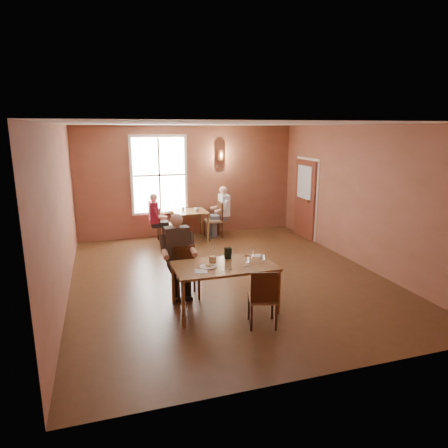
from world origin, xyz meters
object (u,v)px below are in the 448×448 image
object	(u,v)px
chair_diner_main	(186,273)
second_table	(190,225)
diner_main	(186,260)
chair_diner_maroon	(166,224)
diner_maroon	(164,218)
main_table	(225,287)
diner_white	(214,213)
chair_empty	(262,297)
chair_diner_white	(213,220)

from	to	relation	value
chair_diner_main	second_table	size ratio (longest dim) A/B	1.03
diner_main	chair_diner_maroon	size ratio (longest dim) A/B	1.53
chair_diner_maroon	diner_maroon	distance (m)	0.17
main_table	diner_maroon	distance (m)	4.39
diner_white	diner_maroon	distance (m)	1.36
main_table	chair_empty	size ratio (longest dim) A/B	1.79
diner_main	diner_maroon	world-z (taller)	diner_main
diner_main	diner_white	xyz separation A→B (m)	(1.57, 3.75, -0.04)
second_table	diner_maroon	distance (m)	0.72
second_table	diner_white	world-z (taller)	diner_white
main_table	chair_diner_maroon	xyz separation A→B (m)	(-0.26, 4.37, 0.08)
main_table	chair_diner_white	xyz separation A→B (m)	(1.04, 4.37, 0.11)
diner_white	diner_maroon	bearing A→B (deg)	90.00
chair_diner_white	chair_empty	bearing A→B (deg)	172.53
chair_diner_main	diner_main	size ratio (longest dim) A/B	0.64
diner_white	second_table	bearing A→B (deg)	90.00
diner_main	diner_white	bearing A→B (deg)	-112.71
chair_diner_maroon	diner_maroon	xyz separation A→B (m)	(-0.03, 0.00, 0.17)
chair_diner_white	chair_diner_maroon	world-z (taller)	chair_diner_white
chair_diner_main	chair_diner_white	xyz separation A→B (m)	(1.54, 3.72, 0.04)
chair_diner_main	diner_maroon	xyz separation A→B (m)	(0.21, 3.72, 0.18)
chair_diner_main	diner_white	world-z (taller)	diner_white
chair_empty	diner_white	bearing A→B (deg)	96.92
chair_empty	second_table	bearing A→B (deg)	104.55
main_table	chair_diner_main	xyz separation A→B (m)	(-0.50, 0.65, 0.07)
chair_diner_main	chair_empty	xyz separation A→B (m)	(0.87, -1.35, 0.01)
chair_empty	chair_diner_white	world-z (taller)	chair_diner_white
main_table	diner_maroon	xyz separation A→B (m)	(-0.29, 4.37, 0.25)
chair_empty	diner_white	world-z (taller)	diner_white
diner_white	chair_diner_main	bearing A→B (deg)	157.12
diner_main	chair_diner_main	bearing A→B (deg)	-90.00
chair_empty	chair_diner_maroon	bearing A→B (deg)	111.85
diner_main	chair_diner_maroon	distance (m)	3.77
main_table	diner_maroon	size ratio (longest dim) A/B	1.29
diner_main	second_table	world-z (taller)	diner_main
chair_diner_white	diner_white	distance (m)	0.18
chair_diner_maroon	chair_diner_main	bearing A→B (deg)	-3.69
chair_diner_main	second_table	bearing A→B (deg)	-103.45
chair_empty	diner_maroon	xyz separation A→B (m)	(-0.66, 5.07, 0.18)
main_table	diner_main	size ratio (longest dim) A/B	1.15
main_table	chair_diner_maroon	distance (m)	4.38
chair_diner_maroon	diner_maroon	bearing A→B (deg)	-90.00
diner_white	chair_diner_maroon	bearing A→B (deg)	90.00
main_table	chair_empty	xyz separation A→B (m)	(0.37, -0.70, 0.07)
chair_diner_maroon	diner_maroon	world-z (taller)	diner_maroon
main_table	chair_diner_white	bearing A→B (deg)	76.62
main_table	chair_diner_maroon	world-z (taller)	chair_diner_maroon
diner_white	chair_diner_maroon	world-z (taller)	diner_white
chair_diner_main	diner_main	bearing A→B (deg)	90.00
main_table	second_table	bearing A→B (deg)	84.90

